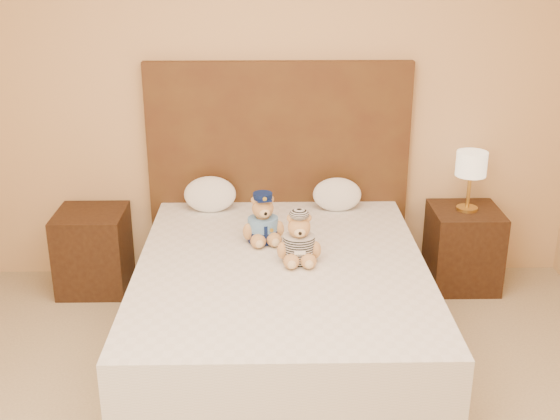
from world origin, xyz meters
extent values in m
cube|color=tan|center=(0.00, 2.25, 1.35)|extent=(4.00, 0.04, 2.70)
cube|color=white|center=(0.00, 1.20, 0.15)|extent=(1.60, 2.00, 0.30)
cube|color=white|center=(0.00, 1.20, 0.43)|extent=(1.60, 2.00, 0.25)
cube|color=#4F3517|center=(0.00, 2.21, 0.75)|extent=(1.75, 0.08, 1.50)
cube|color=#362111|center=(-1.25, 2.00, 0.28)|extent=(0.45, 0.45, 0.55)
cube|color=#362111|center=(1.25, 2.00, 0.28)|extent=(0.45, 0.45, 0.55)
cylinder|color=gold|center=(1.25, 2.00, 0.56)|extent=(0.14, 0.14, 0.02)
cylinder|color=gold|center=(1.25, 2.00, 0.69)|extent=(0.02, 0.02, 0.26)
cylinder|color=beige|center=(1.25, 2.00, 0.87)|extent=(0.20, 0.20, 0.16)
ellipsoid|color=white|center=(-0.45, 2.03, 0.67)|extent=(0.34, 0.22, 0.24)
ellipsoid|color=white|center=(0.39, 2.03, 0.66)|extent=(0.32, 0.21, 0.23)
camera|label=1|loc=(-0.07, -2.33, 2.21)|focal=45.00mm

